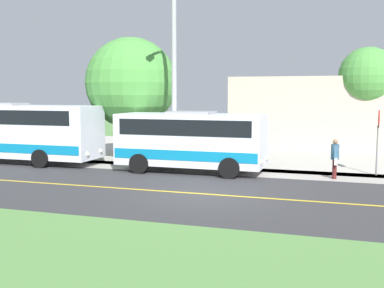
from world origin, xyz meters
The scene contains 12 objects.
ground_plane centered at (0.00, 0.00, 0.00)m, with size 120.00×120.00×0.00m, color #548442.
road_surface centered at (0.00, 0.00, 0.00)m, with size 8.00×100.00×0.01m, color #333335.
sidewalk centered at (-5.20, 0.00, 0.00)m, with size 2.40×100.00×0.01m, color #9E9991.
parking_lot_surface centered at (-12.40, 3.00, 0.00)m, with size 14.00×36.00×0.01m, color #B2ADA3.
road_centre_line centered at (0.00, 0.00, 0.01)m, with size 0.16×100.00×0.00m, color gold.
shuttle_bus_front centered at (-4.48, -1.95, 1.53)m, with size 2.62×6.83×2.78m.
pedestrian_with_bags centered at (-4.73, 4.37, 0.90)m, with size 0.72×0.34×1.69m.
stop_sign centered at (-6.10, 6.11, 1.96)m, with size 0.76×0.07×2.88m.
street_light_pole centered at (-4.88, -2.96, 4.57)m, with size 1.97×0.24×8.31m.
tree_curbside centered at (-7.40, -6.30, 4.13)m, with size 4.88×4.88×6.57m.
tree_lot_edge centered at (-17.40, 6.01, 4.69)m, with size 3.75×3.75×6.60m.
commercial_building centered at (-21.40, 5.10, 2.35)m, with size 10.00×16.51×4.71m, color #B7A893.
Camera 1 is at (16.15, 4.79, 3.65)m, focal length 44.66 mm.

